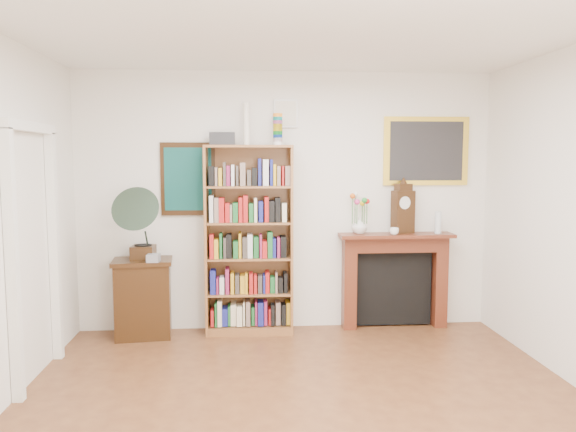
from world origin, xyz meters
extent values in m
cube|color=white|center=(0.00, 0.00, 2.80)|extent=(4.50, 5.00, 0.01)
cube|color=white|center=(0.00, 2.50, 1.40)|extent=(4.50, 0.01, 2.80)
cube|color=white|center=(0.00, -2.50, 1.40)|extent=(4.50, 0.01, 2.80)
cube|color=white|center=(-2.21, 0.73, 1.05)|extent=(0.08, 0.08, 2.10)
cube|color=white|center=(-2.21, 1.67, 1.05)|extent=(0.08, 0.08, 2.10)
cube|color=white|center=(-2.21, 1.20, 2.13)|extent=(0.08, 1.02, 0.08)
cube|color=black|center=(-1.05, 2.48, 1.65)|extent=(0.58, 0.03, 0.78)
cube|color=#104D4A|center=(-1.05, 2.46, 1.65)|extent=(0.50, 0.01, 0.67)
cube|color=white|center=(0.00, 2.48, 2.35)|extent=(0.26, 0.03, 0.30)
cube|color=silver|center=(0.00, 2.46, 2.35)|extent=(0.22, 0.01, 0.26)
cube|color=yellow|center=(1.55, 2.48, 1.95)|extent=(0.95, 0.03, 0.75)
cube|color=#262628|center=(1.55, 2.46, 1.95)|extent=(0.82, 0.01, 0.65)
cube|color=brown|center=(-0.85, 2.32, 1.00)|extent=(0.04, 0.33, 2.01)
cube|color=brown|center=(0.05, 2.32, 1.00)|extent=(0.04, 0.33, 2.01)
cube|color=brown|center=(-0.40, 2.32, 1.99)|extent=(0.93, 0.35, 0.03)
cube|color=brown|center=(-0.40, 2.32, 0.04)|extent=(0.93, 0.35, 0.09)
cube|color=brown|center=(-0.40, 2.47, 1.00)|extent=(0.92, 0.04, 2.01)
cube|color=brown|center=(-0.40, 2.32, 0.43)|extent=(0.88, 0.33, 0.02)
cube|color=brown|center=(-0.40, 2.32, 0.81)|extent=(0.88, 0.33, 0.02)
cube|color=brown|center=(-0.40, 2.32, 1.19)|extent=(0.88, 0.33, 0.02)
cube|color=brown|center=(-0.40, 2.32, 1.57)|extent=(0.88, 0.33, 0.02)
cube|color=black|center=(-1.52, 2.26, 0.41)|extent=(0.64, 0.50, 0.82)
cube|color=#4A1C11|center=(0.69, 2.39, 0.51)|extent=(0.14, 0.18, 1.02)
cube|color=#4A1C11|center=(1.71, 2.39, 0.51)|extent=(0.14, 0.18, 1.02)
cube|color=#4A1C11|center=(1.20, 2.39, 0.93)|extent=(1.15, 0.19, 0.17)
cube|color=#4A1C11|center=(1.20, 2.35, 1.03)|extent=(1.25, 0.30, 0.04)
cube|color=black|center=(1.20, 2.44, 0.42)|extent=(0.84, 0.09, 0.81)
cube|color=black|center=(-1.51, 2.27, 0.89)|extent=(0.24, 0.24, 0.14)
cylinder|color=black|center=(-1.51, 2.27, 0.97)|extent=(0.19, 0.19, 0.01)
cone|color=#2D4234|center=(-1.51, 2.13, 1.29)|extent=(0.49, 0.60, 0.60)
cube|color=#A8A8B4|center=(-1.38, 2.11, 0.86)|extent=(0.13, 0.13, 0.08)
cube|color=black|center=(1.28, 2.39, 1.29)|extent=(0.26, 0.20, 0.47)
cylinder|color=white|center=(1.28, 2.33, 1.39)|extent=(0.13, 0.06, 0.14)
cube|color=black|center=(1.28, 2.39, 1.55)|extent=(0.20, 0.16, 0.08)
imported|color=silver|center=(0.80, 2.39, 1.14)|extent=(0.17, 0.17, 0.17)
imported|color=white|center=(1.15, 2.27, 1.09)|extent=(0.11, 0.11, 0.08)
cylinder|color=silver|center=(1.66, 2.33, 1.17)|extent=(0.07, 0.07, 0.24)
cylinder|color=silver|center=(1.66, 2.37, 1.15)|extent=(0.06, 0.06, 0.20)
camera|label=1|loc=(-0.45, -3.60, 1.88)|focal=35.00mm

